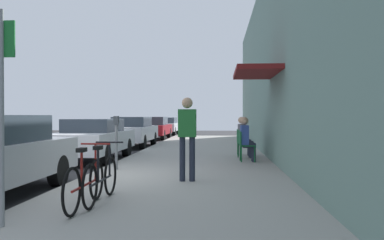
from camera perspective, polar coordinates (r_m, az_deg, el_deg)
ground_plane at (r=9.22m, az=-15.23°, el=-8.45°), size 60.00×60.00×0.00m
sidewalk_slab at (r=10.71m, az=-0.06°, el=-6.83°), size 4.50×32.00×0.12m
building_facade at (r=10.86m, az=12.83°, el=9.58°), size 1.40×32.00×6.30m
parked_car_1 at (r=13.32m, az=-13.96°, el=-2.58°), size 1.80×4.40×1.34m
parked_car_2 at (r=18.80m, az=-8.60°, el=-1.58°), size 1.80×4.40×1.39m
parked_car_3 at (r=24.75m, az=-5.53°, el=-1.08°), size 1.80×4.40×1.38m
parked_car_4 at (r=30.31m, az=-3.76°, el=-0.81°), size 1.80×4.40×1.31m
parking_meter at (r=10.04m, az=-10.75°, el=-2.60°), size 0.12×0.10×1.32m
street_sign at (r=5.30m, az=-25.52°, el=2.61°), size 0.32×0.06×2.60m
bicycle_0 at (r=6.37m, az=-12.83°, el=-8.16°), size 0.46×1.71×0.90m
bicycle_1 at (r=6.03m, az=-14.97°, el=-8.66°), size 0.46×1.71×0.90m
cafe_chair_0 at (r=11.69m, az=7.50°, el=-3.43°), size 0.46×0.46×0.87m
seated_patron_0 at (r=11.69m, az=7.80°, el=-2.49°), size 0.44×0.37×1.29m
cafe_chair_1 at (r=12.64m, az=7.25°, el=-3.13°), size 0.50×0.50×0.87m
seated_patron_1 at (r=12.64m, az=7.52°, el=-2.26°), size 0.47×0.41×1.29m
cafe_chair_2 at (r=13.43m, az=7.05°, el=-2.91°), size 0.45×0.45×0.87m
seated_patron_2 at (r=13.43m, az=7.31°, el=-2.09°), size 0.43×0.37×1.29m
pedestrian_standing at (r=8.10m, az=-0.68°, el=-1.71°), size 0.36×0.22×1.70m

